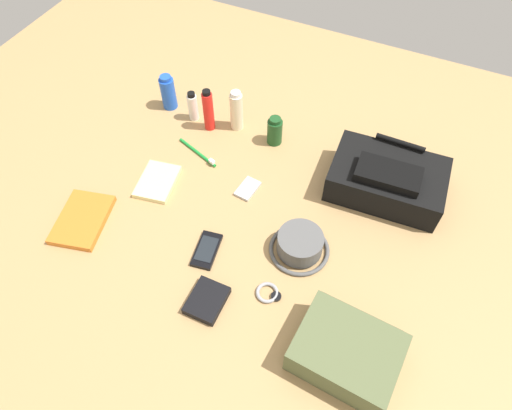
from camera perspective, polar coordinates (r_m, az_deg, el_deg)
The scene contains 16 objects.
ground_plane at distance 1.40m, azimuth 0.00°, elevation -1.27°, with size 2.64×2.02×0.02m, color #AB8552.
backpack at distance 1.45m, azimuth 16.02°, elevation 3.14°, with size 0.35×0.24×0.13m.
toiletry_pouch at distance 1.16m, azimuth 11.26°, elevation -17.47°, with size 0.25×0.25×0.09m.
bucket_hat at distance 1.30m, azimuth 5.49°, elevation -4.98°, with size 0.17×0.17×0.07m.
deodorant_spray at distance 1.70m, azimuth -10.91°, elevation 13.64°, with size 0.05×0.05×0.13m.
toothpaste_tube at distance 1.64m, azimuth -7.89°, elevation 12.08°, with size 0.03×0.03×0.11m.
sunscreen_spray at distance 1.59m, azimuth -5.97°, elevation 11.65°, with size 0.04×0.04×0.16m.
lotion_bottle at distance 1.59m, azimuth -2.46°, elevation 11.68°, with size 0.04×0.04×0.15m.
shampoo_bottle at distance 1.55m, azimuth 2.35°, elevation 9.23°, with size 0.05×0.05×0.11m.
paperback_novel at distance 1.46m, azimuth -20.85°, elevation -1.73°, with size 0.18×0.22×0.02m.
cell_phone at distance 1.32m, azimuth -6.17°, elevation -5.61°, with size 0.08×0.13×0.01m.
media_player at distance 1.44m, azimuth -1.06°, elevation 2.04°, with size 0.06×0.09×0.01m.
wristwatch at distance 1.25m, azimuth 1.57°, elevation -10.94°, with size 0.07×0.06×0.01m.
toothbrush at distance 1.55m, azimuth -7.07°, elevation 6.38°, with size 0.17×0.07×0.02m.
wallet at distance 1.24m, azimuth -6.15°, elevation -11.76°, with size 0.09×0.11×0.02m, color black.
notepad at distance 1.49m, azimuth -12.21°, elevation 2.88°, with size 0.11×0.15×0.02m, color beige.
Camera 1 is at (0.34, -0.73, 1.13)m, focal length 32.04 mm.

